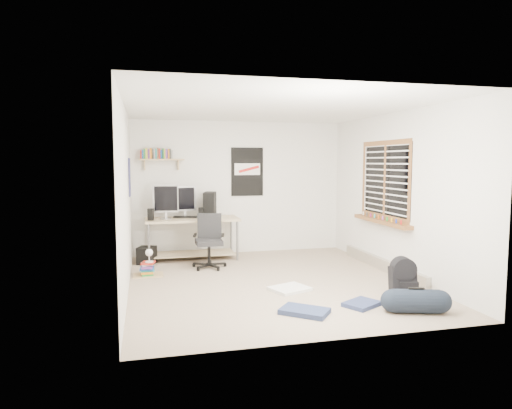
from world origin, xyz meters
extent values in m
cube|color=gray|center=(0.00, 0.00, -0.01)|extent=(4.00, 4.50, 0.01)
cube|color=white|center=(0.00, 0.00, 2.50)|extent=(4.00, 4.50, 0.01)
cube|color=silver|center=(0.00, 2.25, 1.25)|extent=(4.00, 0.01, 2.50)
cube|color=silver|center=(-2.00, 0.00, 1.25)|extent=(0.01, 4.50, 2.50)
cube|color=silver|center=(2.00, 0.00, 1.25)|extent=(0.01, 4.50, 2.50)
cube|color=tan|center=(-0.95, 1.84, 0.36)|extent=(1.75, 1.04, 0.75)
cube|color=#97979C|center=(-1.41, 1.81, 0.99)|extent=(0.45, 0.18, 0.49)
cube|color=#9C9DA1|center=(-1.06, 1.98, 0.97)|extent=(0.42, 0.20, 0.45)
cube|color=black|center=(-0.61, 1.99, 0.97)|extent=(0.30, 0.46, 0.44)
cube|color=black|center=(-1.06, 1.90, 0.76)|extent=(0.45, 0.26, 0.02)
cube|color=black|center=(-1.67, 1.66, 0.85)|extent=(0.11, 0.11, 0.20)
cube|color=black|center=(-0.79, 1.80, 0.84)|extent=(0.11, 0.11, 0.18)
cube|color=black|center=(-0.75, 1.08, 0.49)|extent=(0.69, 0.69, 0.89)
cube|color=tan|center=(-1.45, 2.14, 1.78)|extent=(0.80, 0.22, 0.24)
cube|color=black|center=(0.15, 2.23, 1.55)|extent=(0.62, 0.03, 0.92)
cube|color=navy|center=(-1.99, 1.20, 1.50)|extent=(0.02, 0.42, 0.60)
cube|color=brown|center=(1.95, 0.30, 1.45)|extent=(0.10, 1.50, 1.26)
cube|color=#B7B2A8|center=(1.96, 0.30, 0.09)|extent=(0.08, 2.50, 0.18)
cube|color=black|center=(1.43, -1.16, 0.20)|extent=(0.36, 0.31, 0.42)
cylinder|color=black|center=(1.26, -1.72, 0.14)|extent=(0.35, 0.35, 0.54)
cube|color=silver|center=(0.13, -0.49, 0.02)|extent=(0.60, 0.56, 0.04)
cube|color=navy|center=(0.00, -1.44, 0.03)|extent=(0.63, 0.60, 0.06)
cube|color=navy|center=(0.77, -1.34, 0.03)|extent=(0.52, 0.48, 0.05)
cube|color=brown|center=(-1.73, 0.79, 0.15)|extent=(0.51, 0.43, 0.32)
cube|color=silver|center=(-1.71, 0.77, 0.38)|extent=(0.13, 0.21, 0.21)
cube|color=black|center=(-1.75, 1.63, 0.14)|extent=(0.36, 0.36, 0.31)
camera|label=1|loc=(-1.75, -6.27, 1.75)|focal=32.00mm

